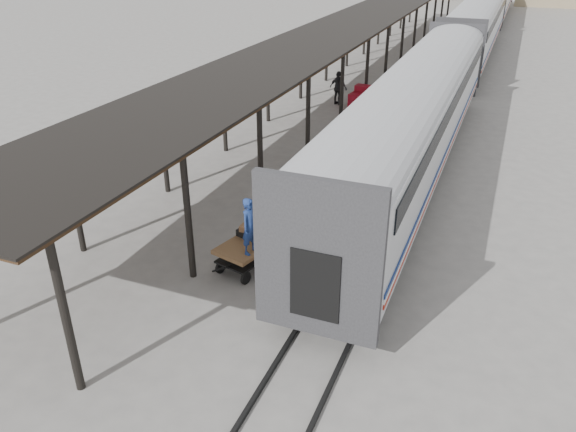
# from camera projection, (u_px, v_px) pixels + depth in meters

# --- Properties ---
(ground) EXTENTS (160.00, 160.00, 0.00)m
(ground) POSITION_uv_depth(u_px,v_px,m) (261.00, 253.00, 18.12)
(ground) COLOR slate
(ground) RESTS_ON ground
(train) EXTENTS (3.45, 76.01, 4.01)m
(train) POSITION_uv_depth(u_px,v_px,m) (476.00, 25.00, 43.79)
(train) COLOR silver
(train) RESTS_ON ground
(canopy) EXTENTS (4.90, 64.30, 4.15)m
(canopy) POSITION_uv_depth(u_px,v_px,m) (362.00, 20.00, 37.28)
(canopy) COLOR #422B19
(canopy) RESTS_ON ground
(rails) EXTENTS (1.54, 150.00, 0.12)m
(rails) POSITION_uv_depth(u_px,v_px,m) (471.00, 59.00, 45.15)
(rails) COLOR black
(rails) RESTS_ON ground
(baggage_cart) EXTENTS (1.82, 2.64, 0.86)m
(baggage_cart) POSITION_uv_depth(u_px,v_px,m) (253.00, 247.00, 17.19)
(baggage_cart) COLOR brown
(baggage_cart) RESTS_ON ground
(suitcase_stack) EXTENTS (1.34, 1.13, 0.57)m
(suitcase_stack) POSITION_uv_depth(u_px,v_px,m) (257.00, 230.00, 17.28)
(suitcase_stack) COLOR #343436
(suitcase_stack) RESTS_ON baggage_cart
(luggage_tug) EXTENTS (1.08, 1.59, 1.32)m
(luggage_tug) POSITION_uv_depth(u_px,v_px,m) (360.00, 99.00, 32.44)
(luggage_tug) COLOR maroon
(luggage_tug) RESTS_ON ground
(porter) EXTENTS (0.55, 0.71, 1.73)m
(porter) POSITION_uv_depth(u_px,v_px,m) (250.00, 226.00, 16.08)
(porter) COLOR navy
(porter) RESTS_ON baggage_cart
(pedestrian) EXTENTS (1.24, 0.79, 1.97)m
(pedestrian) POSITION_uv_depth(u_px,v_px,m) (338.00, 88.00, 33.16)
(pedestrian) COLOR black
(pedestrian) RESTS_ON ground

